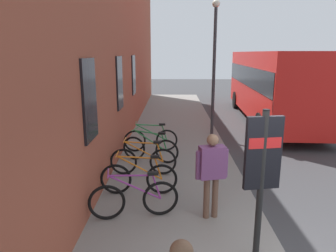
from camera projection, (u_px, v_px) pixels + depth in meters
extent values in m
plane|color=#38383A|center=(257.00, 153.00, 10.38)|extent=(60.00, 60.00, 0.00)
cube|color=gray|center=(175.00, 136.00, 12.35)|extent=(24.00, 3.50, 0.12)
cube|color=brown|center=(125.00, 31.00, 12.41)|extent=(22.00, 0.60, 8.29)
cube|color=black|center=(89.00, 100.00, 6.00)|extent=(0.90, 0.06, 1.60)
cube|color=black|center=(119.00, 83.00, 9.40)|extent=(0.90, 0.06, 1.60)
cube|color=black|center=(134.00, 75.00, 12.81)|extent=(0.90, 0.06, 1.60)
torus|color=black|center=(107.00, 203.00, 5.95)|extent=(0.19, 0.72, 0.72)
torus|color=black|center=(161.00, 198.00, 6.12)|extent=(0.19, 0.72, 0.72)
cylinder|color=#8C338C|center=(135.00, 187.00, 5.98)|extent=(0.22, 1.01, 0.58)
cylinder|color=#8C338C|center=(131.00, 176.00, 5.91)|extent=(0.19, 0.84, 0.09)
cylinder|color=#8C338C|center=(157.00, 187.00, 6.05)|extent=(0.07, 0.19, 0.51)
cube|color=black|center=(153.00, 173.00, 5.97)|extent=(0.13, 0.21, 0.06)
cylinder|color=#8C338C|center=(108.00, 173.00, 5.82)|extent=(0.48, 0.11, 0.02)
torus|color=black|center=(116.00, 179.00, 7.05)|extent=(0.07, 0.72, 0.72)
torus|color=black|center=(162.00, 179.00, 7.06)|extent=(0.07, 0.72, 0.72)
cylinder|color=orange|center=(140.00, 168.00, 6.99)|extent=(0.05, 1.02, 0.58)
cylinder|color=orange|center=(136.00, 157.00, 6.93)|extent=(0.05, 0.85, 0.09)
cylinder|color=orange|center=(158.00, 169.00, 7.00)|extent=(0.04, 0.19, 0.51)
cube|color=black|center=(155.00, 157.00, 6.93)|extent=(0.10, 0.20, 0.06)
cylinder|color=orange|center=(117.00, 154.00, 6.91)|extent=(0.48, 0.03, 0.02)
torus|color=black|center=(124.00, 162.00, 8.18)|extent=(0.07, 0.72, 0.72)
torus|color=black|center=(163.00, 162.00, 8.19)|extent=(0.07, 0.72, 0.72)
cylinder|color=orange|center=(144.00, 152.00, 8.12)|extent=(0.05, 1.02, 0.58)
cylinder|color=orange|center=(141.00, 143.00, 8.06)|extent=(0.05, 0.85, 0.09)
cylinder|color=orange|center=(160.00, 153.00, 8.13)|extent=(0.04, 0.19, 0.51)
cube|color=black|center=(157.00, 142.00, 8.06)|extent=(0.10, 0.20, 0.06)
cylinder|color=orange|center=(125.00, 140.00, 8.04)|extent=(0.48, 0.03, 0.02)
torus|color=black|center=(134.00, 148.00, 9.35)|extent=(0.27, 0.70, 0.72)
torus|color=black|center=(167.00, 151.00, 9.03)|extent=(0.27, 0.70, 0.72)
cylinder|color=#267F3F|center=(151.00, 141.00, 9.12)|extent=(0.34, 0.98, 0.58)
cylinder|color=#267F3F|center=(148.00, 133.00, 9.09)|extent=(0.29, 0.82, 0.09)
cylinder|color=#267F3F|center=(164.00, 143.00, 9.00)|extent=(0.09, 0.19, 0.51)
cube|color=black|center=(162.00, 133.00, 8.95)|extent=(0.16, 0.22, 0.06)
cylinder|color=#267F3F|center=(135.00, 129.00, 9.20)|extent=(0.47, 0.17, 0.02)
torus|color=black|center=(135.00, 141.00, 10.11)|extent=(0.13, 0.72, 0.72)
torus|color=black|center=(167.00, 140.00, 10.20)|extent=(0.13, 0.72, 0.72)
cylinder|color=#267F3F|center=(151.00, 132.00, 10.09)|extent=(0.14, 1.02, 0.58)
cylinder|color=#267F3F|center=(149.00, 125.00, 10.03)|extent=(0.12, 0.85, 0.09)
cylinder|color=#267F3F|center=(164.00, 133.00, 10.13)|extent=(0.05, 0.19, 0.51)
cube|color=black|center=(162.00, 124.00, 10.06)|extent=(0.12, 0.21, 0.06)
cylinder|color=#267F3F|center=(136.00, 123.00, 9.97)|extent=(0.48, 0.07, 0.02)
cylinder|color=black|center=(260.00, 188.00, 4.62)|extent=(0.10, 0.10, 2.40)
cube|color=black|center=(263.00, 153.00, 4.49)|extent=(0.17, 0.56, 1.10)
cube|color=red|center=(264.00, 142.00, 4.46)|extent=(0.17, 0.50, 0.16)
cube|color=red|center=(272.00, 83.00, 15.08)|extent=(10.62, 3.07, 3.00)
cube|color=black|center=(272.00, 76.00, 14.99)|extent=(10.41, 3.10, 0.90)
cylinder|color=black|center=(322.00, 126.00, 12.05)|extent=(1.01, 0.30, 1.00)
cylinder|color=black|center=(260.00, 125.00, 12.21)|extent=(1.01, 0.30, 1.00)
cylinder|color=black|center=(276.00, 100.00, 18.57)|extent=(1.01, 0.30, 1.00)
cylinder|color=black|center=(236.00, 100.00, 18.73)|extent=(1.01, 0.30, 1.00)
cylinder|color=brown|center=(206.00, 198.00, 6.01)|extent=(0.12, 0.12, 0.84)
cylinder|color=brown|center=(215.00, 197.00, 6.05)|extent=(0.12, 0.12, 0.84)
cube|color=#723F72|center=(212.00, 162.00, 5.86)|extent=(0.34, 0.53, 0.63)
sphere|color=#8C664C|center=(213.00, 140.00, 5.76)|extent=(0.23, 0.23, 0.23)
cylinder|color=#723F72|center=(198.00, 165.00, 5.82)|extent=(0.10, 0.10, 0.56)
cylinder|color=#723F72|center=(225.00, 163.00, 5.92)|extent=(0.10, 0.10, 0.56)
sphere|color=brown|center=(182.00, 252.00, 2.68)|extent=(0.21, 0.21, 0.21)
cylinder|color=#333338|center=(214.00, 74.00, 11.65)|extent=(0.12, 0.12, 4.78)
sphere|color=silver|center=(216.00, 4.00, 11.07)|extent=(0.28, 0.28, 0.28)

